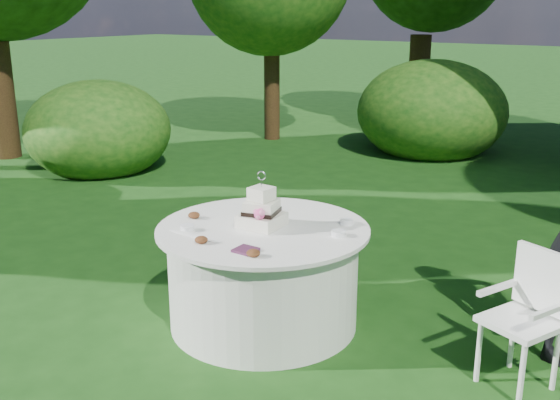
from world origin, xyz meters
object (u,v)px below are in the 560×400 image
(table, at_px, (263,275))
(napkins, at_px, (246,250))
(chair, at_px, (530,308))
(cake, at_px, (262,212))

(table, bearing_deg, napkins, -67.60)
(table, bearing_deg, chair, 7.91)
(napkins, height_order, chair, chair)
(cake, relative_size, chair, 0.47)
(napkins, distance_m, cake, 0.52)
(cake, bearing_deg, table, -4.66)
(chair, bearing_deg, table, -172.09)
(cake, height_order, chair, cake)
(table, height_order, chair, chair)
(napkins, relative_size, cake, 0.33)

